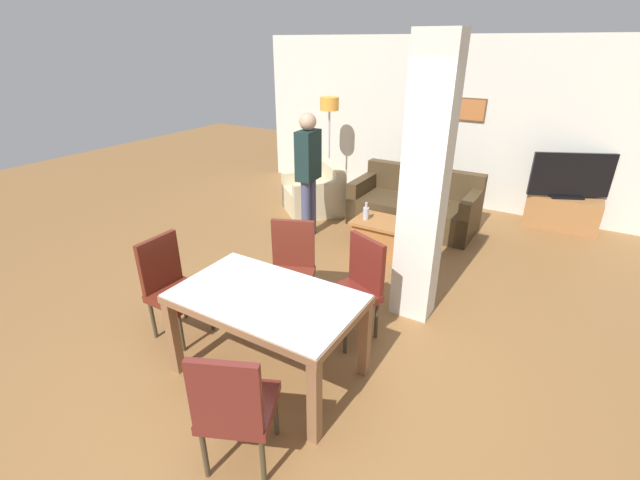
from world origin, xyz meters
name	(u,v)px	position (x,y,z in m)	size (l,w,h in m)	color
ground_plane	(271,371)	(0.00, 0.00, 0.00)	(18.00, 18.00, 0.00)	brown
back_wall	(452,124)	(0.00, 5.09, 1.35)	(7.20, 0.09, 2.70)	silver
divider_pillar	(424,189)	(0.72, 1.51, 1.35)	(0.40, 0.29, 2.70)	silver
dining_table	(267,313)	(0.00, 0.00, 0.60)	(1.48, 0.90, 0.77)	brown
dining_chair_near_right	(234,405)	(0.37, -0.82, 0.53)	(0.61, 0.61, 0.98)	maroon
dining_chair_far_right	(356,285)	(0.37, 0.87, 0.53)	(0.60, 0.60, 0.98)	maroon
dining_chair_head_left	(172,284)	(-1.13, 0.00, 0.53)	(0.46, 0.46, 0.98)	#5C2014
dining_chair_far_left	(291,266)	(-0.37, 0.87, 0.53)	(0.60, 0.60, 0.98)	maroon
sofa	(414,207)	(-0.07, 3.76, 0.29)	(1.84, 0.92, 0.84)	#45341E
armchair	(315,196)	(-1.68, 3.47, 0.28)	(1.19, 1.19, 0.77)	beige
coffee_table	(381,235)	(-0.15, 2.68, 0.22)	(0.74, 0.55, 0.43)	#A36633
bottle	(366,213)	(-0.36, 2.62, 0.52)	(0.08, 0.08, 0.24)	#B2B7BC
tv_stand	(562,213)	(1.88, 4.81, 0.24)	(1.01, 0.40, 0.48)	#A26B3B
tv_screen	(571,176)	(1.88, 4.81, 0.81)	(1.05, 0.52, 0.67)	black
floor_lamp	(329,113)	(-1.97, 4.43, 1.45)	(0.33, 0.33, 1.73)	#B7B7BC
standing_person	(308,167)	(-1.26, 2.61, 1.02)	(0.24, 0.39, 1.75)	#44486A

